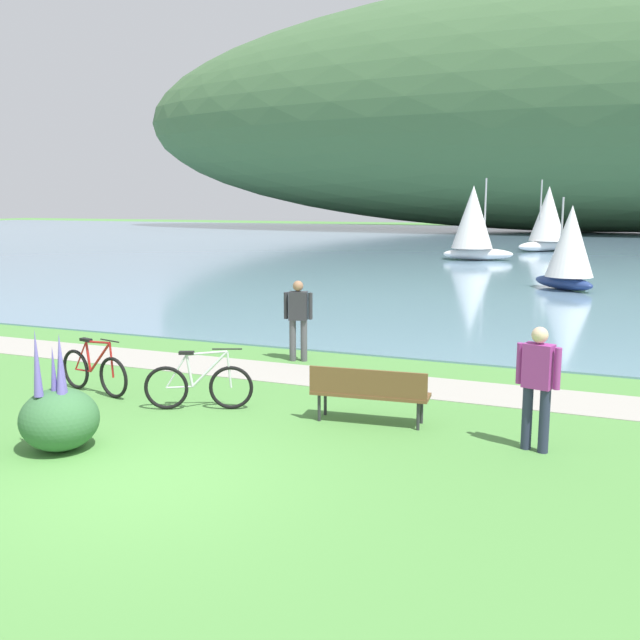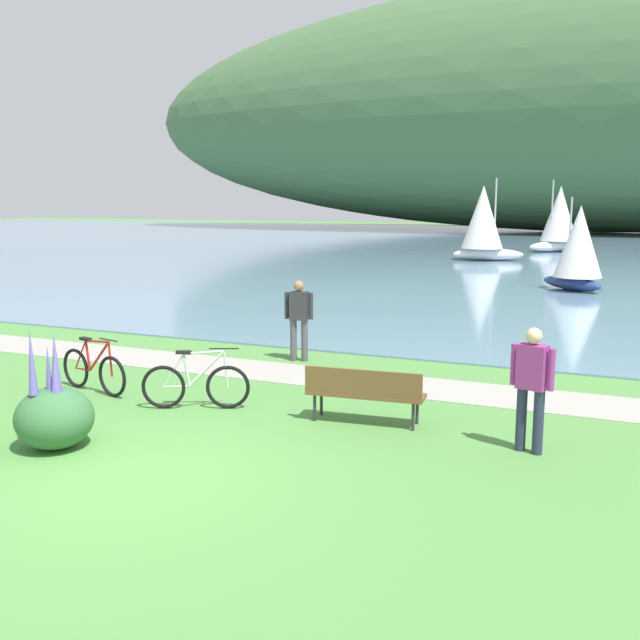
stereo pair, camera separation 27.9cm
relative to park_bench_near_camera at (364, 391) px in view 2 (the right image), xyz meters
name	(u,v)px [view 2 (the right image)]	position (x,y,z in m)	size (l,w,h in m)	color
ground_plane	(132,479)	(-1.87, -3.18, -0.52)	(200.00, 200.00, 0.00)	#518E42
bay_water	(549,247)	(-1.87, 44.53, -0.50)	(180.00, 80.00, 0.04)	#6B8EA8
distant_hillside	(610,104)	(0.71, 71.08, 12.58)	(107.45, 28.00, 26.12)	#42663D
shoreline_path	(316,376)	(-1.87, 2.41, -0.52)	(60.00, 1.50, 0.01)	#A39E93
park_bench_near_camera	(364,391)	(0.00, 0.00, 0.00)	(1.84, 0.65, 0.88)	brown
bicycle_leaning_near_bench	(196,385)	(-2.80, -0.33, -0.12)	(1.65, 0.76, 1.01)	black
bicycle_beside_path	(94,370)	(-5.02, -0.19, -0.12)	(1.74, 0.47, 1.01)	black
person_at_shoreline	(299,315)	(-2.75, 3.52, 0.46)	(0.59, 0.31, 1.71)	#4C4C51
person_on_the_grass	(532,382)	(2.46, -0.27, 0.46)	(0.59, 0.32, 1.71)	#282D47
echium_bush_mid_cluster	(54,415)	(-3.53, -2.69, -0.05)	(1.06, 1.06, 1.71)	#386B3D
sailboat_nearest_to_shore	(484,222)	(-4.01, 30.34, 1.65)	(4.00, 2.80, 4.53)	white
sailboat_mid_bay	(578,247)	(1.79, 18.08, 1.14)	(2.77, 2.73, 3.44)	navy
sailboat_toward_hillside	(559,218)	(-0.83, 39.29, 1.70)	(3.61, 3.78, 4.64)	white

